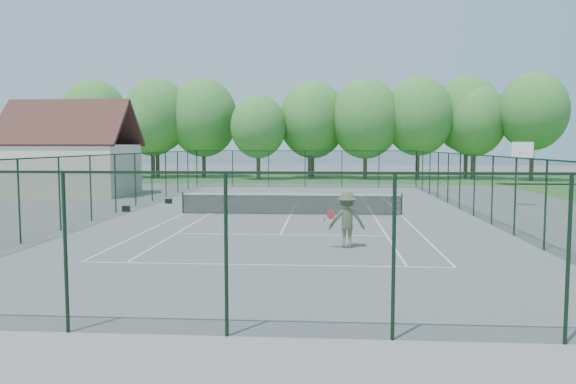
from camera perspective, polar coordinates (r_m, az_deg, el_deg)
name	(u,v)px	position (r m, az deg, el deg)	size (l,w,h in m)	color
ground	(291,214)	(28.18, 0.28, -2.29)	(140.00, 140.00, 0.00)	slate
grass_far	(310,178)	(58.04, 2.21, 1.38)	(80.00, 16.00, 0.01)	#427E2F
court_lines	(291,214)	(28.18, 0.28, -2.28)	(11.05, 23.85, 0.01)	white
tennis_net	(291,203)	(28.12, 0.29, -1.13)	(11.08, 0.08, 1.10)	black
fence_enclosure	(291,183)	(28.03, 0.29, 0.87)	(18.05, 36.05, 3.02)	#193220
utility_building	(71,150)	(41.89, -21.22, 3.99)	(8.60, 6.27, 6.63)	beige
tree_line_far	(310,120)	(57.99, 2.23, 7.30)	(39.40, 6.40, 9.70)	#403020
basketball_goal	(520,161)	(34.73, 22.47, 2.94)	(1.20, 1.43, 3.65)	yellow
sports_bag_a	(126,209)	(30.50, -16.13, -1.66)	(0.37, 0.22, 0.30)	black
sports_bag_b	(169,201)	(34.09, -12.04, -0.92)	(0.36, 0.22, 0.28)	black
tennis_player	(347,220)	(19.15, 6.00, -2.83)	(1.86, 0.83, 1.90)	#555A3F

